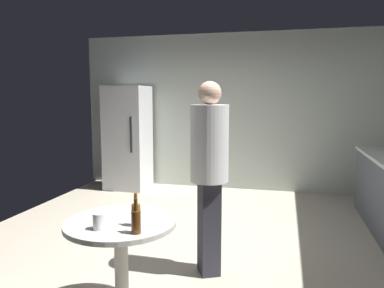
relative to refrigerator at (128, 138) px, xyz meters
name	(u,v)px	position (x,y,z in m)	size (l,w,h in m)	color
ground_plane	(194,247)	(1.74, -2.20, -0.95)	(5.20, 5.20, 0.10)	#B2A893
wall_back	(230,112)	(1.74, 0.43, 0.45)	(5.32, 0.06, 2.70)	beige
refrigerator	(128,138)	(0.00, 0.00, 0.00)	(0.70, 0.68, 1.80)	silver
foreground_table	(121,235)	(1.56, -3.69, -0.27)	(0.80, 0.80, 0.73)	beige
beer_bottle_amber	(136,214)	(1.71, -3.76, -0.08)	(0.06, 0.06, 0.23)	#8C5919
beer_bottle_brown	(136,221)	(1.77, -3.89, -0.08)	(0.06, 0.06, 0.23)	#593314
plastic_cup_white	(99,221)	(1.50, -3.88, -0.11)	(0.08, 0.08, 0.11)	white
person_in_white_shirt	(209,163)	(2.04, -2.84, 0.13)	(0.46, 0.46, 1.75)	#2D2D38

